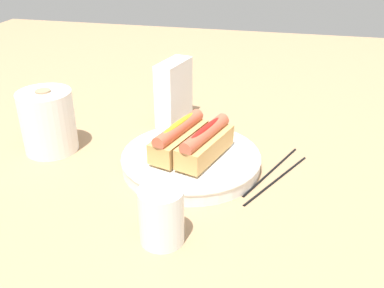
{
  "coord_description": "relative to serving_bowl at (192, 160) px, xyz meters",
  "views": [
    {
      "loc": [
        -0.71,
        -0.17,
        0.43
      ],
      "look_at": [
        -0.01,
        -0.0,
        0.05
      ],
      "focal_mm": 39.81,
      "sensor_mm": 36.0,
      "label": 1
    }
  ],
  "objects": [
    {
      "name": "hotdog_back",
      "position": [
        0.0,
        0.03,
        0.04
      ],
      "size": [
        0.16,
        0.09,
        0.06
      ],
      "color": "tan",
      "rests_on": "serving_bowl"
    },
    {
      "name": "serving_bowl",
      "position": [
        0.0,
        0.0,
        0.0
      ],
      "size": [
        0.27,
        0.27,
        0.03
      ],
      "color": "white",
      "rests_on": "ground_plane"
    },
    {
      "name": "chopstick_far",
      "position": [
        -0.01,
        -0.17,
        -0.01
      ],
      "size": [
        0.2,
        0.11,
        0.01
      ],
      "primitive_type": "cylinder",
      "rotation": [
        0.0,
        1.57,
        -0.48
      ],
      "color": "black",
      "rests_on": "ground_plane"
    },
    {
      "name": "hotdog_front",
      "position": [
        -0.0,
        -0.03,
        0.04
      ],
      "size": [
        0.16,
        0.09,
        0.06
      ],
      "color": "tan",
      "rests_on": "serving_bowl"
    },
    {
      "name": "chopstick_near",
      "position": [
        0.02,
        -0.16,
        -0.01
      ],
      "size": [
        0.2,
        0.09,
        0.01
      ],
      "primitive_type": "cylinder",
      "rotation": [
        0.0,
        1.57,
        -0.41
      ],
      "color": "black",
      "rests_on": "ground_plane"
    },
    {
      "name": "water_glass",
      "position": [
        -0.22,
        -0.01,
        0.03
      ],
      "size": [
        0.07,
        0.07,
        0.09
      ],
      "color": "white",
      "rests_on": "ground_plane"
    },
    {
      "name": "ground_plane",
      "position": [
        0.01,
        0.0,
        -0.02
      ],
      "size": [
        2.4,
        2.4,
        0.0
      ],
      "primitive_type": "plane",
      "color": "#9E7A56"
    },
    {
      "name": "napkin_box",
      "position": [
        0.2,
        0.09,
        0.06
      ],
      "size": [
        0.12,
        0.07,
        0.15
      ],
      "primitive_type": "cube",
      "rotation": [
        0.0,
        0.0,
        -0.23
      ],
      "color": "white",
      "rests_on": "ground_plane"
    },
    {
      "name": "paper_towel_roll",
      "position": [
        0.0,
        0.31,
        0.05
      ],
      "size": [
        0.11,
        0.11,
        0.13
      ],
      "color": "white",
      "rests_on": "ground_plane"
    }
  ]
}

